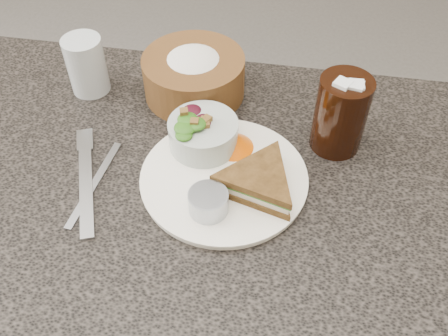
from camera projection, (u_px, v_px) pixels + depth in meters
name	position (u px, v px, depth m)	size (l,w,h in m)	color
dining_table	(193.00, 303.00, 1.06)	(1.00, 0.70, 0.75)	black
dinner_plate	(224.00, 178.00, 0.79)	(0.26, 0.26, 0.01)	white
sandwich	(259.00, 181.00, 0.75)	(0.15, 0.15, 0.04)	brown
salad_bowl	(203.00, 130.00, 0.81)	(0.11, 0.11, 0.07)	#A4B0AB
dressing_ramekin	(208.00, 202.00, 0.73)	(0.06, 0.06, 0.04)	#9BA1AA
orange_wedge	(233.00, 141.00, 0.81)	(0.07, 0.07, 0.03)	#EB5901
fork	(86.00, 185.00, 0.78)	(0.02, 0.21, 0.01)	gray
knife	(95.00, 183.00, 0.78)	(0.01, 0.18, 0.00)	#909299
bread_basket	(194.00, 70.00, 0.90)	(0.18, 0.18, 0.10)	brown
cola_glass	(341.00, 111.00, 0.79)	(0.08, 0.08, 0.14)	black
water_glass	(86.00, 65.00, 0.91)	(0.07, 0.07, 0.11)	#B5BEC3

